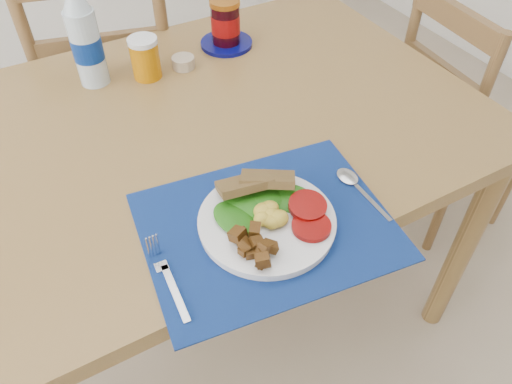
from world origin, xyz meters
TOP-DOWN VIEW (x-y plane):
  - ground at (0.00, 0.00)m, footprint 4.00×4.00m
  - table at (0.00, 0.20)m, footprint 1.40×0.90m
  - chair_far at (-0.00, 0.81)m, footprint 0.51×0.50m
  - chair_end at (0.93, 0.19)m, footprint 0.39×0.41m
  - placemat at (0.03, -0.15)m, footprint 0.48×0.40m
  - breakfast_plate at (0.03, -0.15)m, footprint 0.25×0.25m
  - fork at (-0.17, -0.17)m, footprint 0.03×0.17m
  - spoon at (0.23, -0.15)m, footprint 0.04×0.16m
  - water_bottle at (-0.10, 0.47)m, footprint 0.07×0.07m
  - juice_glass at (0.02, 0.43)m, footprint 0.07×0.07m
  - ramekin at (0.12, 0.42)m, footprint 0.06×0.06m
  - jam_on_saucer at (0.26, 0.47)m, footprint 0.14×0.14m

SIDE VIEW (x-z plane):
  - ground at x=0.00m, z-range 0.00..0.00m
  - chair_end at x=0.93m, z-range 0.02..1.05m
  - chair_far at x=0.00m, z-range 0.01..1.16m
  - table at x=0.00m, z-range 0.29..1.04m
  - placemat at x=0.03m, z-range 0.75..0.75m
  - fork at x=-0.17m, z-range 0.75..0.76m
  - spoon at x=0.23m, z-range 0.75..0.76m
  - ramekin at x=0.12m, z-range 0.75..0.78m
  - breakfast_plate at x=0.03m, z-range 0.74..0.80m
  - juice_glass at x=0.02m, z-range 0.75..0.85m
  - jam_on_saucer at x=0.26m, z-range 0.74..0.87m
  - water_bottle at x=-0.10m, z-range 0.74..0.98m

